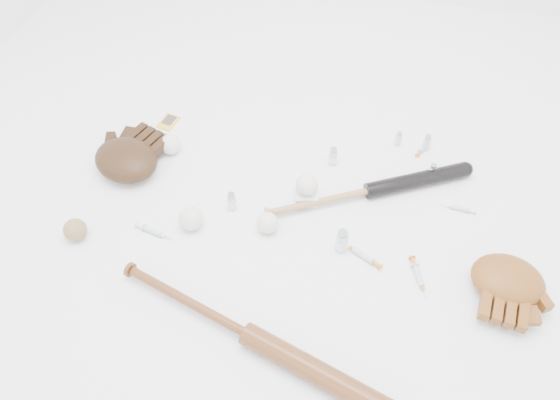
% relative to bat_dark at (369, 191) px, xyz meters
% --- Properties ---
extents(bat_dark, '(0.73, 0.43, 0.06)m').
position_rel_bat_dark_xyz_m(bat_dark, '(0.00, 0.00, 0.00)').
color(bat_dark, black).
rests_on(bat_dark, ground).
extents(bat_wood, '(0.91, 0.35, 0.07)m').
position_rel_bat_dark_xyz_m(bat_wood, '(-0.28, -0.62, 0.01)').
color(bat_wood, brown).
rests_on(bat_wood, ground).
extents(glove_dark, '(0.37, 0.37, 0.10)m').
position_rel_bat_dark_xyz_m(glove_dark, '(-0.88, -0.06, 0.02)').
color(glove_dark, black).
rests_on(glove_dark, ground).
extents(glove_tan, '(0.30, 0.30, 0.10)m').
position_rel_bat_dark_xyz_m(glove_tan, '(0.46, -0.28, 0.02)').
color(glove_tan, brown).
rests_on(glove_tan, ground).
extents(trading_card, '(0.08, 0.10, 0.00)m').
position_rel_bat_dark_xyz_m(trading_card, '(-0.82, 0.21, -0.03)').
color(trading_card, gold).
rests_on(trading_card, ground).
extents(pedestal, '(0.10, 0.10, 0.04)m').
position_rel_bat_dark_xyz_m(pedestal, '(-0.21, -0.06, -0.01)').
color(pedestal, white).
rests_on(pedestal, ground).
extents(baseball_on_pedestal, '(0.08, 0.08, 0.08)m').
position_rel_bat_dark_xyz_m(baseball_on_pedestal, '(-0.21, -0.06, 0.05)').
color(baseball_on_pedestal, silver).
rests_on(baseball_on_pedestal, pedestal).
extents(baseball_left, '(0.08, 0.08, 0.08)m').
position_rel_bat_dark_xyz_m(baseball_left, '(-0.57, -0.26, 0.01)').
color(baseball_left, silver).
rests_on(baseball_left, ground).
extents(baseball_upper, '(0.08, 0.08, 0.08)m').
position_rel_bat_dark_xyz_m(baseball_upper, '(-0.75, 0.06, 0.01)').
color(baseball_upper, silver).
rests_on(baseball_upper, ground).
extents(baseball_mid, '(0.07, 0.07, 0.07)m').
position_rel_bat_dark_xyz_m(baseball_mid, '(-0.31, -0.22, 0.01)').
color(baseball_mid, silver).
rests_on(baseball_mid, ground).
extents(baseball_aged, '(0.08, 0.08, 0.08)m').
position_rel_bat_dark_xyz_m(baseball_aged, '(-0.93, -0.39, 0.01)').
color(baseball_aged, olive).
rests_on(baseball_aged, ground).
extents(syringe_0, '(0.16, 0.06, 0.02)m').
position_rel_bat_dark_xyz_m(syringe_0, '(-0.69, -0.32, -0.02)').
color(syringe_0, '#ADBCC6').
rests_on(syringe_0, ground).
extents(syringe_1, '(0.16, 0.10, 0.02)m').
position_rel_bat_dark_xyz_m(syringe_1, '(0.01, -0.26, -0.02)').
color(syringe_1, '#ADBCC6').
rests_on(syringe_1, ground).
extents(syringe_2, '(0.07, 0.13, 0.02)m').
position_rel_bat_dark_xyz_m(syringe_2, '(0.18, 0.28, -0.02)').
color(syringe_2, '#ADBCC6').
rests_on(syringe_2, ground).
extents(syringe_3, '(0.09, 0.16, 0.02)m').
position_rel_bat_dark_xyz_m(syringe_3, '(0.19, -0.30, -0.02)').
color(syringe_3, '#ADBCC6').
rests_on(syringe_3, ground).
extents(syringe_4, '(0.14, 0.03, 0.02)m').
position_rel_bat_dark_xyz_m(syringe_4, '(0.32, 0.01, -0.02)').
color(syringe_4, '#ADBCC6').
rests_on(syringe_4, ground).
extents(vial_0, '(0.02, 0.02, 0.06)m').
position_rel_bat_dark_xyz_m(vial_0, '(0.08, 0.28, 0.00)').
color(vial_0, silver).
rests_on(vial_0, ground).
extents(vial_1, '(0.03, 0.03, 0.07)m').
position_rel_bat_dark_xyz_m(vial_1, '(0.19, 0.28, 0.01)').
color(vial_1, silver).
rests_on(vial_1, ground).
extents(vial_2, '(0.03, 0.03, 0.08)m').
position_rel_bat_dark_xyz_m(vial_2, '(-0.15, 0.13, 0.01)').
color(vial_2, silver).
rests_on(vial_2, ground).
extents(vial_3, '(0.04, 0.04, 0.09)m').
position_rel_bat_dark_xyz_m(vial_3, '(-0.06, -0.25, 0.02)').
color(vial_3, silver).
rests_on(vial_3, ground).
extents(vial_4, '(0.03, 0.03, 0.08)m').
position_rel_bat_dark_xyz_m(vial_4, '(-0.45, -0.16, 0.01)').
color(vial_4, silver).
rests_on(vial_4, ground).
extents(vial_5, '(0.03, 0.03, 0.07)m').
position_rel_bat_dark_xyz_m(vial_5, '(0.21, 0.13, 0.01)').
color(vial_5, silver).
rests_on(vial_5, ground).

